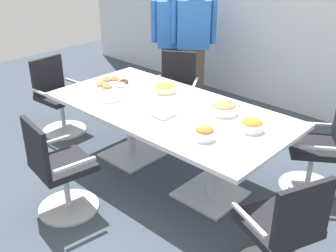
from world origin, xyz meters
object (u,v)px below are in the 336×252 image
(donut_platter, at_px, (112,83))
(napkin_pile, at_px, (163,111))
(person_standing_1, at_px, (193,42))
(snack_bowl_pretzels, at_px, (205,133))
(conference_table, at_px, (168,119))
(office_chair_3, at_px, (58,172))
(person_standing_0, at_px, (173,41))
(office_chair_2, at_px, (58,100))
(office_chair_0, at_px, (319,152))
(snack_bowl_chips_orange, at_px, (252,125))
(snack_bowl_cookies, at_px, (223,108))
(plate_stack, at_px, (111,98))
(office_chair_1, at_px, (176,93))
(snack_bowl_chips_yellow, at_px, (165,88))
(office_chair_4, at_px, (281,235))

(donut_platter, distance_m, napkin_pile, 0.99)
(person_standing_1, bearing_deg, snack_bowl_pretzels, 91.40)
(conference_table, bearing_deg, donut_platter, 177.05)
(office_chair_3, distance_m, person_standing_0, 2.90)
(donut_platter, relative_size, napkin_pile, 1.96)
(office_chair_2, distance_m, snack_bowl_pretzels, 2.38)
(person_standing_0, xyz_separation_m, napkin_pile, (1.45, -1.73, -0.08))
(napkin_pile, bearing_deg, person_standing_0, 129.90)
(office_chair_0, xyz_separation_m, snack_bowl_chips_orange, (-0.36, -0.66, 0.40))
(office_chair_0, bearing_deg, person_standing_1, 34.48)
(donut_platter, bearing_deg, napkin_pile, -12.30)
(person_standing_1, bearing_deg, snack_bowl_cookies, 97.02)
(snack_bowl_pretzels, height_order, donut_platter, snack_bowl_pretzels)
(plate_stack, bearing_deg, conference_table, 24.66)
(donut_platter, bearing_deg, person_standing_0, 107.58)
(conference_table, xyz_separation_m, snack_bowl_chips_orange, (0.85, 0.11, 0.18))
(donut_platter, bearing_deg, conference_table, -2.95)
(snack_bowl_pretzels, bearing_deg, office_chair_0, 62.26)
(person_standing_0, bearing_deg, snack_bowl_cookies, 98.32)
(office_chair_1, relative_size, napkin_pile, 4.97)
(conference_table, relative_size, person_standing_1, 1.41)
(office_chair_1, height_order, plate_stack, office_chair_1)
(snack_bowl_cookies, xyz_separation_m, donut_platter, (-1.35, -0.20, -0.04))
(office_chair_2, relative_size, snack_bowl_chips_orange, 4.46)
(snack_bowl_pretzels, xyz_separation_m, snack_bowl_cookies, (-0.19, 0.52, 0.00))
(person_standing_1, height_order, snack_bowl_chips_orange, person_standing_1)
(office_chair_1, bearing_deg, snack_bowl_pretzels, 108.01)
(snack_bowl_chips_orange, bearing_deg, conference_table, -172.38)
(donut_platter, bearing_deg, snack_bowl_pretzels, -11.96)
(person_standing_1, bearing_deg, plate_stack, 64.83)
(snack_bowl_chips_yellow, xyz_separation_m, snack_bowl_cookies, (0.77, -0.04, 0.01))
(person_standing_1, height_order, donut_platter, person_standing_1)
(snack_bowl_cookies, relative_size, donut_platter, 0.72)
(office_chair_3, bearing_deg, snack_bowl_chips_orange, 55.70)
(plate_stack, bearing_deg, office_chair_2, 175.71)
(office_chair_1, bearing_deg, snack_bowl_chips_orange, 121.27)
(snack_bowl_chips_orange, bearing_deg, office_chair_1, 151.86)
(plate_stack, height_order, napkin_pile, napkin_pile)
(office_chair_0, relative_size, snack_bowl_chips_yellow, 3.81)
(office_chair_4, bearing_deg, snack_bowl_chips_orange, 69.89)
(office_chair_1, distance_m, office_chair_2, 1.47)
(office_chair_3, distance_m, snack_bowl_chips_yellow, 1.43)
(donut_platter, bearing_deg, office_chair_3, -62.05)
(office_chair_1, height_order, person_standing_0, person_standing_0)
(office_chair_0, distance_m, plate_stack, 2.06)
(snack_bowl_pretzels, height_order, snack_bowl_chips_yellow, snack_bowl_pretzels)
(plate_stack, bearing_deg, snack_bowl_cookies, 25.85)
(office_chair_3, relative_size, napkin_pile, 4.97)
(office_chair_1, xyz_separation_m, office_chair_2, (-0.91, -1.15, 0.00))
(office_chair_3, height_order, napkin_pile, office_chair_3)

